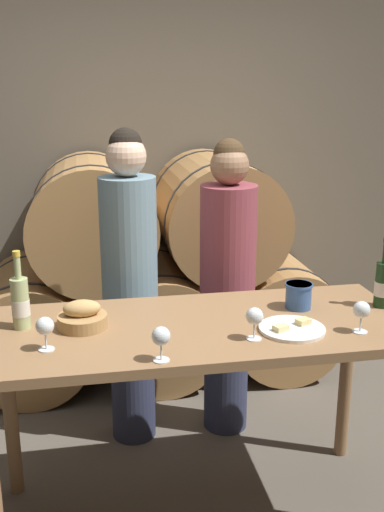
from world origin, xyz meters
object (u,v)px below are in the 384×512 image
wine_bottle_white (20,302)px  wine_glass_far_left (45,327)px  tasting_table (198,351)px  wine_glass_right (362,311)px  person_right (227,286)px  wine_bottle_red (383,284)px  cheese_plate (292,328)px  wine_glass_left (161,337)px  blue_crock (299,295)px  wine_glass_center (255,317)px  bread_basket (82,317)px  person_left (130,285)px

wine_bottle_white → wine_glass_far_left: 0.25m
tasting_table → wine_glass_right: (0.61, -0.19, 0.21)m
person_right → wine_bottle_red: size_ratio=5.08×
cheese_plate → wine_glass_left: (-0.55, -0.17, 0.08)m
tasting_table → wine_glass_far_left: (-0.60, -0.14, 0.21)m
wine_glass_far_left → wine_glass_left: (0.41, -0.17, 0.00)m
blue_crock → wine_glass_center: (-0.28, -0.28, 0.03)m
wine_glass_far_left → bread_basket: bearing=54.9°
tasting_table → wine_glass_far_left: size_ratio=13.53×
wine_glass_left → wine_glass_center: 0.39m
wine_glass_left → wine_glass_right: size_ratio=1.00×
wine_glass_far_left → wine_glass_center: (0.78, -0.05, 0.00)m
blue_crock → bread_basket: bearing=-177.1°
wine_bottle_white → blue_crock: size_ratio=2.67×
tasting_table → person_right: person_right is taller
tasting_table → wine_glass_right: 0.68m
wine_bottle_red → wine_glass_far_left: bearing=-172.4°
tasting_table → bread_basket: bread_basket is taller
person_right → bread_basket: 0.98m
tasting_table → wine_glass_left: 0.42m
person_left → blue_crock: size_ratio=13.73×
wine_bottle_red → wine_glass_right: size_ratio=2.43×
wine_glass_left → wine_glass_right: same height
cheese_plate → wine_glass_right: size_ratio=2.05×
bread_basket → tasting_table: bearing=-6.7°
wine_bottle_white → wine_glass_far_left: size_ratio=2.49×
wine_bottle_red → bread_basket: 1.30m
wine_glass_far_left → wine_glass_left: bearing=-22.2°
cheese_plate → person_right: bearing=94.8°
bread_basket → wine_glass_center: bearing=-20.1°
wine_glass_right → blue_crock: bearing=116.9°
cheese_plate → wine_glass_left: wine_glass_left is taller
person_right → wine_glass_center: person_right is taller
person_left → person_right: (0.51, -0.00, -0.04)m
wine_glass_far_left → wine_glass_right: same height
blue_crock → cheese_plate: (-0.11, -0.23, -0.05)m
person_left → wine_bottle_red: (1.06, -0.62, 0.15)m
blue_crock → bread_basket: bread_basket is taller
wine_bottle_red → wine_glass_left: (-1.03, -0.36, -0.02)m
cheese_plate → wine_glass_left: bearing=-162.5°
wine_bottle_red → wine_glass_far_left: size_ratio=2.43×
tasting_table → wine_glass_far_left: wine_glass_far_left is taller
cheese_plate → wine_glass_left: 0.58m
person_left → wine_glass_far_left: bearing=-114.8°
wine_glass_center → bread_basket: bearing=159.9°
person_right → wine_glass_far_left: (-0.89, -0.81, 0.17)m
wine_glass_far_left → wine_glass_left: 0.44m
wine_bottle_red → wine_glass_center: 0.69m
bread_basket → person_left: bearing=68.8°
wine_glass_right → tasting_table: bearing=162.6°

